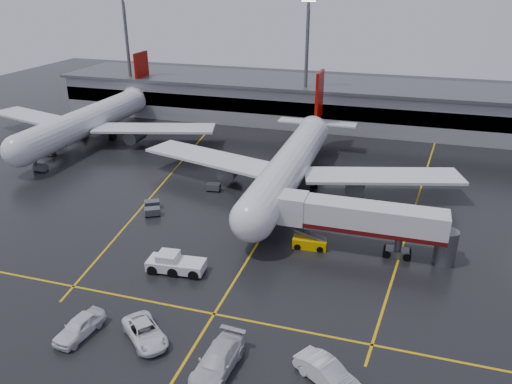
% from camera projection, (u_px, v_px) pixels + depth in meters
% --- Properties ---
extents(ground, '(220.00, 220.00, 0.00)m').
position_uv_depth(ground, '(275.00, 216.00, 66.35)').
color(ground, black).
rests_on(ground, ground).
extents(apron_line_centre, '(0.25, 90.00, 0.02)m').
position_uv_depth(apron_line_centre, '(275.00, 215.00, 66.34)').
color(apron_line_centre, gold).
rests_on(apron_line_centre, ground).
extents(apron_line_stop, '(60.00, 0.25, 0.02)m').
position_uv_depth(apron_line_stop, '(214.00, 314.00, 47.06)').
color(apron_line_stop, gold).
rests_on(apron_line_stop, ground).
extents(apron_line_left, '(9.99, 69.35, 0.02)m').
position_uv_depth(apron_line_left, '(171.00, 173.00, 80.49)').
color(apron_line_left, gold).
rests_on(apron_line_left, ground).
extents(apron_line_right, '(7.57, 69.64, 0.02)m').
position_uv_depth(apron_line_right, '(416.00, 202.00, 70.27)').
color(apron_line_right, gold).
rests_on(apron_line_right, ground).
extents(terminal, '(122.00, 19.00, 8.60)m').
position_uv_depth(terminal, '(333.00, 103.00, 106.63)').
color(terminal, gray).
rests_on(terminal, ground).
extents(light_mast_left, '(3.00, 1.20, 25.45)m').
position_uv_depth(light_mast_left, '(128.00, 49.00, 109.48)').
color(light_mast_left, '#595B60').
rests_on(light_mast_left, ground).
extents(light_mast_mid, '(3.00, 1.20, 25.45)m').
position_uv_depth(light_mast_mid, '(307.00, 57.00, 98.72)').
color(light_mast_mid, '#595B60').
rests_on(light_mast_mid, ground).
extents(main_airliner, '(48.80, 45.60, 14.10)m').
position_uv_depth(main_airliner, '(292.00, 162.00, 73.17)').
color(main_airliner, silver).
rests_on(main_airliner, ground).
extents(second_airliner, '(48.80, 45.60, 14.10)m').
position_uv_depth(second_airliner, '(92.00, 119.00, 94.98)').
color(second_airliner, silver).
rests_on(second_airliner, ground).
extents(jet_bridge, '(19.90, 3.40, 6.05)m').
position_uv_depth(jet_bridge, '(363.00, 220.00, 56.33)').
color(jet_bridge, silver).
rests_on(jet_bridge, ground).
extents(pushback_tractor, '(6.39, 3.17, 2.21)m').
position_uv_depth(pushback_tractor, '(175.00, 264.00, 53.59)').
color(pushback_tractor, silver).
rests_on(pushback_tractor, ground).
extents(belt_loader, '(4.03, 2.08, 2.49)m').
position_uv_depth(belt_loader, '(310.00, 243.00, 58.34)').
color(belt_loader, '#EDAE01').
rests_on(belt_loader, ground).
extents(service_van_a, '(5.99, 5.66, 1.57)m').
position_uv_depth(service_van_a, '(145.00, 332.00, 43.47)').
color(service_van_a, white).
rests_on(service_van_a, ground).
extents(service_van_b, '(3.16, 6.80, 1.92)m').
position_uv_depth(service_van_b, '(218.00, 361.00, 40.04)').
color(service_van_b, silver).
rests_on(service_van_b, ground).
extents(service_van_c, '(5.88, 4.69, 1.87)m').
position_uv_depth(service_van_c, '(327.00, 373.00, 38.83)').
color(service_van_c, silver).
rests_on(service_van_c, ground).
extents(service_van_d, '(2.78, 5.43, 1.77)m').
position_uv_depth(service_van_d, '(79.00, 327.00, 44.02)').
color(service_van_d, white).
rests_on(service_van_d, ground).
extents(baggage_cart_a, '(2.38, 2.12, 1.12)m').
position_uv_depth(baggage_cart_a, '(152.00, 211.00, 66.08)').
color(baggage_cart_a, '#595B60').
rests_on(baggage_cart_a, ground).
extents(baggage_cart_b, '(2.38, 2.15, 1.12)m').
position_uv_depth(baggage_cart_b, '(152.00, 204.00, 68.21)').
color(baggage_cart_b, '#595B60').
rests_on(baggage_cart_b, ground).
extents(baggage_cart_c, '(2.12, 1.50, 1.12)m').
position_uv_depth(baggage_cart_c, '(213.00, 187.00, 73.77)').
color(baggage_cart_c, '#595B60').
rests_on(baggage_cart_c, ground).
extents(baggage_cart_d, '(2.05, 1.38, 1.12)m').
position_uv_depth(baggage_cart_d, '(49.00, 152.00, 88.15)').
color(baggage_cart_d, '#595B60').
rests_on(baggage_cart_d, ground).
extents(baggage_cart_e, '(2.01, 1.31, 1.12)m').
position_uv_depth(baggage_cart_e, '(41.00, 168.00, 81.05)').
color(baggage_cart_e, '#595B60').
rests_on(baggage_cart_e, ground).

